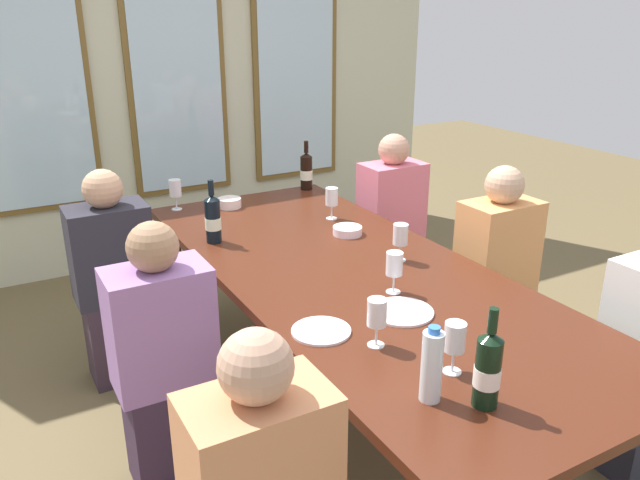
% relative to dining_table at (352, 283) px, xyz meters
% --- Properties ---
extents(ground_plane, '(12.00, 12.00, 0.00)m').
position_rel_dining_table_xyz_m(ground_plane, '(0.00, 0.00, -0.68)').
color(ground_plane, brown).
extents(back_wall_with_windows, '(4.28, 0.10, 2.90)m').
position_rel_dining_table_xyz_m(back_wall_with_windows, '(0.00, 2.41, 0.77)').
color(back_wall_with_windows, beige).
rests_on(back_wall_with_windows, ground).
extents(dining_table, '(1.08, 2.65, 0.74)m').
position_rel_dining_table_xyz_m(dining_table, '(0.00, 0.00, 0.00)').
color(dining_table, '#491F11').
rests_on(dining_table, ground).
extents(white_plate_0, '(0.21, 0.21, 0.01)m').
position_rel_dining_table_xyz_m(white_plate_0, '(-0.39, -0.41, 0.06)').
color(white_plate_0, white).
rests_on(white_plate_0, dining_table).
extents(white_plate_1, '(0.24, 0.24, 0.01)m').
position_rel_dining_table_xyz_m(white_plate_1, '(-0.05, -0.43, 0.06)').
color(white_plate_1, white).
rests_on(white_plate_1, dining_table).
extents(wine_bottle_0, '(0.08, 0.08, 0.31)m').
position_rel_dining_table_xyz_m(wine_bottle_0, '(-0.19, -1.02, 0.18)').
color(wine_bottle_0, black).
rests_on(wine_bottle_0, dining_table).
extents(wine_bottle_1, '(0.08, 0.08, 0.31)m').
position_rel_dining_table_xyz_m(wine_bottle_1, '(0.44, 1.25, 0.18)').
color(wine_bottle_1, black).
rests_on(wine_bottle_1, dining_table).
extents(wine_bottle_2, '(0.08, 0.08, 0.31)m').
position_rel_dining_table_xyz_m(wine_bottle_2, '(-0.40, 0.64, 0.18)').
color(wine_bottle_2, black).
rests_on(wine_bottle_2, dining_table).
extents(tasting_bowl_0, '(0.14, 0.14, 0.05)m').
position_rel_dining_table_xyz_m(tasting_bowl_0, '(-0.12, 1.13, 0.09)').
color(tasting_bowl_0, white).
rests_on(tasting_bowl_0, dining_table).
extents(tasting_bowl_1, '(0.15, 0.15, 0.04)m').
position_rel_dining_table_xyz_m(tasting_bowl_1, '(0.23, 0.41, 0.08)').
color(tasting_bowl_1, white).
rests_on(tasting_bowl_1, dining_table).
extents(water_bottle, '(0.06, 0.06, 0.24)m').
position_rel_dining_table_xyz_m(water_bottle, '(-0.31, -0.92, 0.17)').
color(water_bottle, white).
rests_on(water_bottle, dining_table).
extents(wine_glass_0, '(0.07, 0.07, 0.17)m').
position_rel_dining_table_xyz_m(wine_glass_0, '(-0.40, 1.24, 0.18)').
color(wine_glass_0, white).
rests_on(wine_glass_0, dining_table).
extents(wine_glass_1, '(0.07, 0.07, 0.17)m').
position_rel_dining_table_xyz_m(wine_glass_1, '(0.28, 0.66, 0.18)').
color(wine_glass_1, white).
rests_on(wine_glass_1, dining_table).
extents(wine_glass_2, '(0.07, 0.07, 0.17)m').
position_rel_dining_table_xyz_m(wine_glass_2, '(0.25, -0.00, 0.18)').
color(wine_glass_2, white).
rests_on(wine_glass_2, dining_table).
extents(wine_glass_3, '(0.07, 0.07, 0.17)m').
position_rel_dining_table_xyz_m(wine_glass_3, '(0.03, -0.26, 0.18)').
color(wine_glass_3, white).
rests_on(wine_glass_3, dining_table).
extents(wine_glass_4, '(0.07, 0.07, 0.17)m').
position_rel_dining_table_xyz_m(wine_glass_4, '(-0.27, -0.58, 0.18)').
color(wine_glass_4, white).
rests_on(wine_glass_4, dining_table).
extents(wine_glass_5, '(0.07, 0.07, 0.17)m').
position_rel_dining_table_xyz_m(wine_glass_5, '(-0.15, -0.84, 0.18)').
color(wine_glass_5, white).
rests_on(wine_glass_5, dining_table).
extents(seated_person_0, '(0.38, 0.24, 1.11)m').
position_rel_dining_table_xyz_m(seated_person_0, '(-0.85, 0.00, -0.15)').
color(seated_person_0, '#352439').
rests_on(seated_person_0, ground).
extents(seated_person_1, '(0.38, 0.24, 1.11)m').
position_rel_dining_table_xyz_m(seated_person_1, '(0.85, -0.01, -0.15)').
color(seated_person_1, '#27382C').
rests_on(seated_person_1, ground).
extents(seated_person_4, '(0.38, 0.24, 1.11)m').
position_rel_dining_table_xyz_m(seated_person_4, '(-0.85, 0.87, -0.15)').
color(seated_person_4, '#382935').
rests_on(seated_person_4, ground).
extents(seated_person_5, '(0.38, 0.24, 1.11)m').
position_rel_dining_table_xyz_m(seated_person_5, '(0.85, 0.90, -0.15)').
color(seated_person_5, '#332739').
rests_on(seated_person_5, ground).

